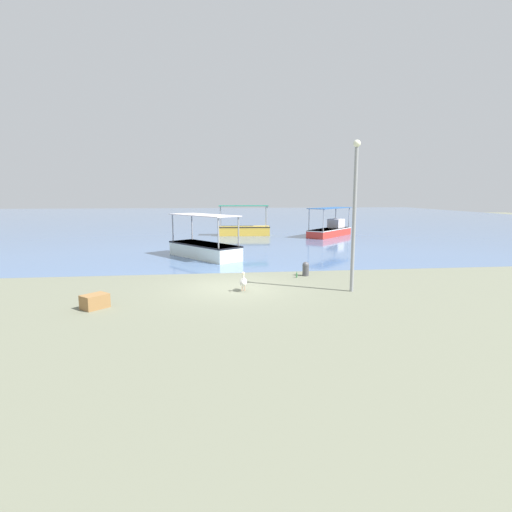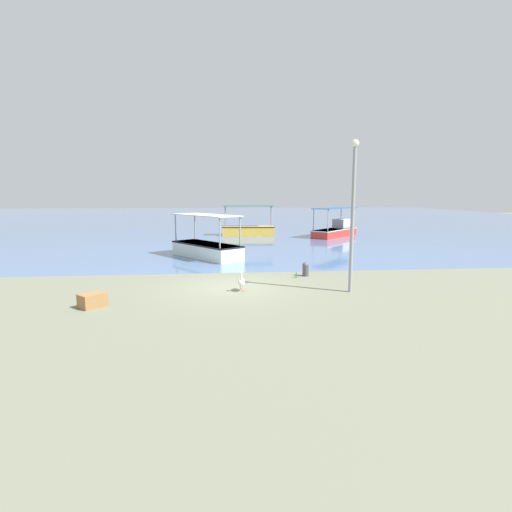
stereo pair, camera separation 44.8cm
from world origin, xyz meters
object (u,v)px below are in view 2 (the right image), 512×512
lamp_post (353,208)px  mooring_bollard (306,269)px  fishing_boat_far_left (248,229)px  cargo_crate (92,300)px  glass_bottle (296,275)px  fishing_boat_outer (207,248)px  fishing_boat_center (336,230)px  pelican (241,282)px

lamp_post → mooring_bollard: 4.40m
fishing_boat_far_left → mooring_bollard: bearing=-86.1°
cargo_crate → glass_bottle: 8.77m
fishing_boat_far_left → glass_bottle: (0.76, -18.87, -0.48)m
fishing_boat_outer → mooring_bollard: bearing=-51.5°
fishing_boat_outer → glass_bottle: fishing_boat_outer is taller
fishing_boat_outer → mooring_bollard: 7.61m
fishing_boat_far_left → glass_bottle: size_ratio=17.82×
fishing_boat_far_left → lamp_post: lamp_post is taller
fishing_boat_center → pelican: fishing_boat_center is taller
fishing_boat_center → lamp_post: bearing=-105.1°
lamp_post → fishing_boat_far_left: bearing=96.1°
lamp_post → fishing_boat_center: bearing=74.9°
cargo_crate → lamp_post: bearing=7.6°
fishing_boat_outer → fishing_boat_center: bearing=44.8°
mooring_bollard → glass_bottle: size_ratio=2.45×
pelican → mooring_bollard: (3.14, 2.60, -0.03)m
mooring_bollard → glass_bottle: bearing=-145.7°
fishing_boat_far_left → mooring_bollard: 18.58m
fishing_boat_center → glass_bottle: bearing=-111.9°
fishing_boat_far_left → mooring_bollard: size_ratio=7.28×
pelican → lamp_post: lamp_post is taller
cargo_crate → glass_bottle: size_ratio=3.00×
fishing_boat_far_left → fishing_boat_center: 7.91m
fishing_boat_outer → fishing_boat_far_left: fishing_boat_far_left is taller
lamp_post → glass_bottle: size_ratio=21.36×
fishing_boat_outer → fishing_boat_far_left: bearing=74.6°
mooring_bollard → cargo_crate: mooring_bollard is taller
fishing_boat_outer → cargo_crate: 10.95m
pelican → lamp_post: (4.21, -0.54, 2.87)m
mooring_bollard → pelican: bearing=-140.3°
lamp_post → cargo_crate: (-9.35, -1.25, -3.01)m
lamp_post → cargo_crate: bearing=-172.4°
fishing_boat_center → mooring_bollard: size_ratio=8.06×
fishing_boat_center → fishing_boat_outer: bearing=-135.2°
fishing_boat_far_left → cargo_crate: 23.98m
fishing_boat_center → pelican: 21.96m
lamp_post → glass_bottle: (-1.56, 2.80, -3.14)m
fishing_boat_center → glass_bottle: 18.82m
fishing_boat_center → cargo_crate: size_ratio=6.58×
pelican → fishing_boat_far_left: bearing=84.9°
fishing_boat_center → glass_bottle: (-7.02, -17.45, -0.49)m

